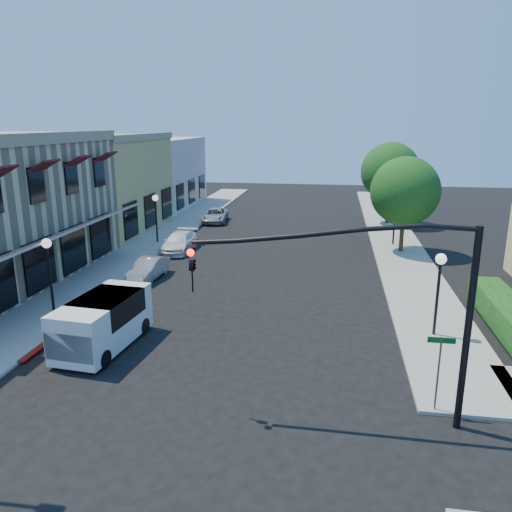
# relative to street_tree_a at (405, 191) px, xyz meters

# --- Properties ---
(ground) EXTENTS (120.00, 120.00, 0.00)m
(ground) POSITION_rel_street_tree_a_xyz_m (-8.80, -22.00, -4.19)
(ground) COLOR black
(ground) RESTS_ON ground
(sidewalk_left) EXTENTS (3.50, 50.00, 0.12)m
(sidewalk_left) POSITION_rel_street_tree_a_xyz_m (-17.55, 5.00, -4.13)
(sidewalk_left) COLOR gray
(sidewalk_left) RESTS_ON ground
(sidewalk_right) EXTENTS (3.50, 50.00, 0.12)m
(sidewalk_right) POSITION_rel_street_tree_a_xyz_m (-0.05, 5.00, -4.13)
(sidewalk_right) COLOR gray
(sidewalk_right) RESTS_ON ground
(curb_red_strip) EXTENTS (0.25, 10.00, 0.06)m
(curb_red_strip) POSITION_rel_street_tree_a_xyz_m (-15.70, -14.00, -4.19)
(curb_red_strip) COLOR maroon
(curb_red_strip) RESTS_ON ground
(yellow_stucco_building) EXTENTS (10.00, 12.00, 7.60)m
(yellow_stucco_building) POSITION_rel_street_tree_a_xyz_m (-24.30, 4.00, -0.39)
(yellow_stucco_building) COLOR tan
(yellow_stucco_building) RESTS_ON ground
(pink_stucco_building) EXTENTS (10.00, 12.00, 7.00)m
(pink_stucco_building) POSITION_rel_street_tree_a_xyz_m (-24.30, 16.00, -0.69)
(pink_stucco_building) COLOR beige
(pink_stucco_building) RESTS_ON ground
(hedge) EXTENTS (1.40, 8.00, 1.10)m
(hedge) POSITION_rel_street_tree_a_xyz_m (2.90, -13.00, -4.19)
(hedge) COLOR #124212
(hedge) RESTS_ON ground
(street_tree_a) EXTENTS (4.56, 4.56, 6.48)m
(street_tree_a) POSITION_rel_street_tree_a_xyz_m (0.00, 0.00, 0.00)
(street_tree_a) COLOR #302213
(street_tree_a) RESTS_ON ground
(street_tree_b) EXTENTS (4.94, 4.94, 7.02)m
(street_tree_b) POSITION_rel_street_tree_a_xyz_m (0.00, 10.00, 0.35)
(street_tree_b) COLOR #302213
(street_tree_b) RESTS_ON ground
(signal_mast_arm) EXTENTS (8.01, 0.39, 6.00)m
(signal_mast_arm) POSITION_rel_street_tree_a_xyz_m (-2.94, -20.50, -0.11)
(signal_mast_arm) COLOR black
(signal_mast_arm) RESTS_ON ground
(street_name_sign) EXTENTS (0.80, 0.06, 2.50)m
(street_name_sign) POSITION_rel_street_tree_a_xyz_m (-1.30, -19.80, -2.50)
(street_name_sign) COLOR #595B5E
(street_name_sign) RESTS_ON ground
(lamppost_left_near) EXTENTS (0.44, 0.44, 3.57)m
(lamppost_left_near) POSITION_rel_street_tree_a_xyz_m (-17.30, -14.00, -1.46)
(lamppost_left_near) COLOR black
(lamppost_left_near) RESTS_ON ground
(lamppost_left_far) EXTENTS (0.44, 0.44, 3.57)m
(lamppost_left_far) POSITION_rel_street_tree_a_xyz_m (-17.30, 0.00, -1.46)
(lamppost_left_far) COLOR black
(lamppost_left_far) RESTS_ON ground
(lamppost_right_near) EXTENTS (0.44, 0.44, 3.57)m
(lamppost_right_near) POSITION_rel_street_tree_a_xyz_m (-0.30, -14.00, -1.46)
(lamppost_right_near) COLOR black
(lamppost_right_near) RESTS_ON ground
(lamppost_right_far) EXTENTS (0.44, 0.44, 3.57)m
(lamppost_right_far) POSITION_rel_street_tree_a_xyz_m (-0.30, 2.00, -1.46)
(lamppost_right_far) COLOR black
(lamppost_right_far) RESTS_ON ground
(white_van) EXTENTS (2.40, 4.73, 2.02)m
(white_van) POSITION_rel_street_tree_a_xyz_m (-13.34, -17.09, -3.02)
(white_van) COLOR silver
(white_van) RESTS_ON ground
(parked_car_a) EXTENTS (1.32, 3.13, 1.06)m
(parked_car_a) POSITION_rel_street_tree_a_xyz_m (-15.00, -13.93, -3.67)
(parked_car_a) COLOR black
(parked_car_a) RESTS_ON ground
(parked_car_b) EXTENTS (1.42, 3.61, 1.17)m
(parked_car_b) POSITION_rel_street_tree_a_xyz_m (-14.84, -8.27, -3.61)
(parked_car_b) COLOR #A1A4A6
(parked_car_b) RESTS_ON ground
(parked_car_c) EXTENTS (1.80, 4.39, 1.27)m
(parked_car_c) POSITION_rel_street_tree_a_xyz_m (-15.00, -2.00, -3.56)
(parked_car_c) COLOR silver
(parked_car_c) RESTS_ON ground
(parked_car_d) EXTENTS (2.42, 4.50, 1.20)m
(parked_car_d) POSITION_rel_street_tree_a_xyz_m (-15.00, 8.51, -3.59)
(parked_car_d) COLOR #A3A5A8
(parked_car_d) RESTS_ON ground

